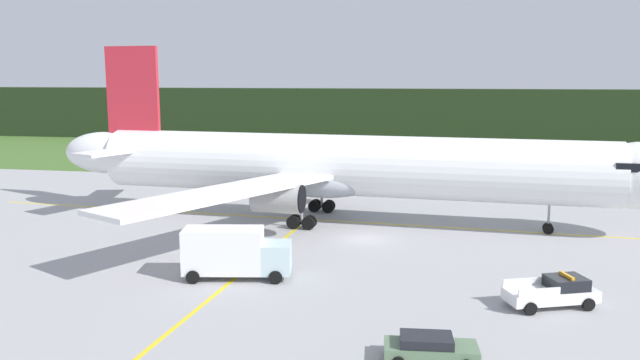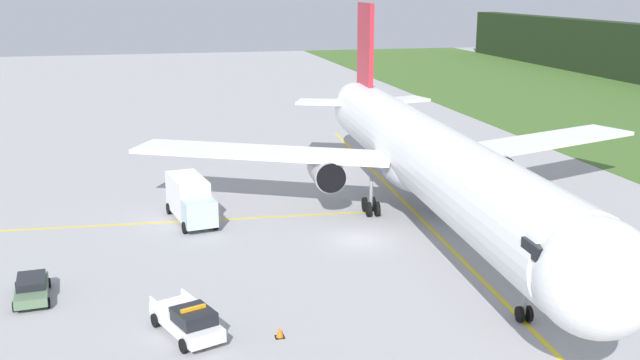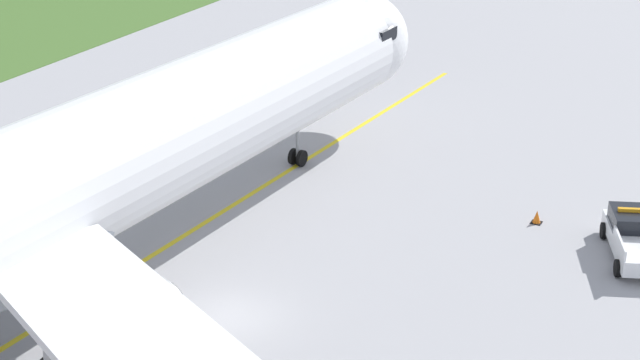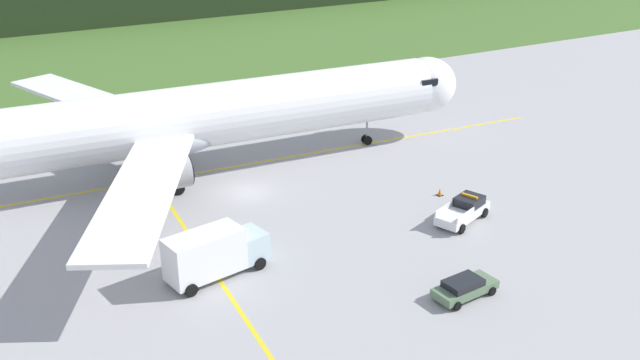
# 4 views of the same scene
# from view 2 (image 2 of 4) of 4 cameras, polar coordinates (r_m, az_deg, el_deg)

# --- Properties ---
(ground) EXTENTS (320.00, 320.00, 0.00)m
(ground) POSITION_cam_2_polar(r_m,az_deg,el_deg) (55.35, 3.04, -4.56)
(ground) COLOR #9F9EA0
(taxiway_centerline_main) EXTENTS (75.12, 4.95, 0.01)m
(taxiway_centerline_main) POSITION_cam_2_polar(r_m,az_deg,el_deg) (59.46, 8.07, -3.31)
(taxiway_centerline_main) COLOR yellow
(taxiway_centerline_main) RESTS_ON ground
(taxiway_centerline_spur) EXTENTS (2.38, 33.57, 0.01)m
(taxiway_centerline_spur) POSITION_cam_2_polar(r_m,az_deg,el_deg) (60.43, -11.00, -3.15)
(taxiway_centerline_spur) COLOR yellow
(taxiway_centerline_spur) RESTS_ON ground
(airliner) EXTENTS (57.62, 46.14, 16.42)m
(airliner) POSITION_cam_2_polar(r_m,az_deg,el_deg) (58.51, 8.11, 1.72)
(airliner) COLOR white
(airliner) RESTS_ON ground
(ops_pickup_truck) EXTENTS (5.74, 3.82, 1.94)m
(ops_pickup_truck) POSITION_cam_2_polar(r_m,az_deg,el_deg) (41.11, -10.03, -10.47)
(ops_pickup_truck) COLOR white
(ops_pickup_truck) RESTS_ON ground
(catering_truck) EXTENTS (7.50, 3.75, 3.60)m
(catering_truck) POSITION_cam_2_polar(r_m,az_deg,el_deg) (59.96, -9.87, -1.42)
(catering_truck) COLOR silver
(catering_truck) RESTS_ON ground
(staff_car) EXTENTS (4.61, 2.39, 1.30)m
(staff_car) POSITION_cam_2_polar(r_m,az_deg,el_deg) (48.22, -21.09, -7.66)
(staff_car) COLOR #587555
(staff_car) RESTS_ON ground
(apron_cone) EXTENTS (0.51, 0.51, 0.64)m
(apron_cone) POSITION_cam_2_polar(r_m,az_deg,el_deg) (40.65, -3.09, -11.47)
(apron_cone) COLOR black
(apron_cone) RESTS_ON ground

